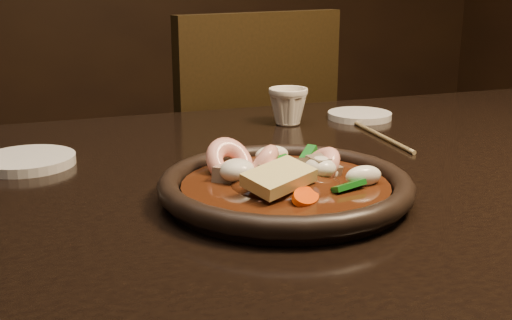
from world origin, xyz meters
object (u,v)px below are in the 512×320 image
object	(u,v)px
table	(329,219)
chair	(232,186)
tea_cup	(288,105)
plate	(285,187)

from	to	relation	value
table	chair	size ratio (longest dim) A/B	1.71
chair	tea_cup	bearing A→B (deg)	72.80
chair	table	bearing A→B (deg)	69.39
plate	tea_cup	bearing A→B (deg)	66.92
chair	tea_cup	world-z (taller)	chair
plate	tea_cup	world-z (taller)	tea_cup
table	chair	xyz separation A→B (m)	(0.06, 0.66, -0.16)
tea_cup	chair	bearing A→B (deg)	87.87
table	tea_cup	distance (m)	0.30
chair	plate	bearing A→B (deg)	62.04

